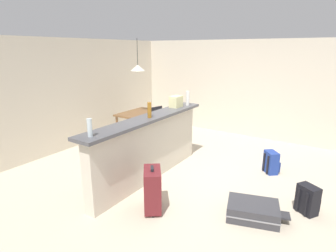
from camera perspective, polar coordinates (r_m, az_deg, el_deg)
ground_plane at (r=5.18m, az=3.75°, el=-10.46°), size 13.00×13.00×0.05m
wall_back at (r=6.76m, az=-19.24°, el=6.32°), size 6.60×0.10×2.50m
wall_right at (r=7.62m, az=13.47°, el=7.74°), size 0.10×6.00×2.50m
partition_half_wall at (r=4.84m, az=-3.93°, el=-4.99°), size 2.80×0.20×1.10m
bar_countertop at (r=4.67m, az=-4.06°, el=1.62°), size 2.96×0.40×0.05m
bottle_clear at (r=3.71m, az=-16.03°, el=-0.34°), size 0.07×0.07×0.25m
bottle_amber at (r=4.58m, az=-3.90°, el=3.35°), size 0.07×0.07×0.26m
bottle_white at (r=5.60m, az=4.12°, el=5.81°), size 0.07×0.07×0.29m
grocery_bag at (r=5.42m, az=1.68°, el=5.12°), size 0.26×0.18×0.22m
dining_table at (r=6.85m, az=-5.78°, el=2.06°), size 1.10×0.80×0.74m
dining_chair_near_partition at (r=6.55m, az=-1.98°, el=0.33°), size 0.47×0.47×0.93m
pendant_lamp at (r=6.65m, az=-6.33°, el=11.99°), size 0.34×0.34×0.78m
suitcase_flat_charcoal at (r=4.12m, az=17.30°, el=-16.51°), size 0.67×0.89×0.22m
backpack_black at (r=4.47m, az=27.16°, el=-13.55°), size 0.33×0.34×0.42m
backpack_blue at (r=5.53m, az=20.75°, el=-7.15°), size 0.34×0.34×0.42m
suitcase_upright_maroon at (r=4.02m, az=-3.26°, el=-13.02°), size 0.50×0.46×0.67m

